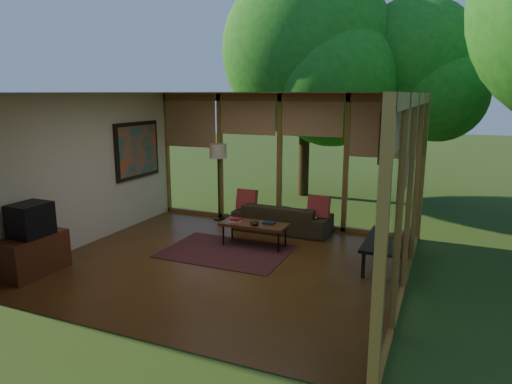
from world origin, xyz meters
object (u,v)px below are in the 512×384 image
at_px(media_cabinet, 33,255).
at_px(side_console, 386,242).
at_px(coffee_table, 254,225).
at_px(sofa, 282,218).
at_px(floor_lamp, 218,155).
at_px(television, 30,220).

bearing_deg(media_cabinet, side_console, 26.19).
bearing_deg(coffee_table, media_cabinet, -135.91).
bearing_deg(sofa, floor_lamp, -10.12).
height_order(television, side_console, television).
xyz_separation_m(sofa, floor_lamp, (-1.57, 0.30, 1.13)).
bearing_deg(side_console, television, -153.72).
xyz_separation_m(sofa, television, (-2.71, -3.55, 0.57)).
relative_size(sofa, side_console, 1.36).
distance_m(floor_lamp, side_console, 4.11).
height_order(media_cabinet, television, television).
distance_m(sofa, side_console, 2.44).
relative_size(media_cabinet, television, 1.82).
height_order(floor_lamp, side_console, floor_lamp).
bearing_deg(coffee_table, floor_lamp, 136.40).
distance_m(sofa, coffee_table, 1.07).
distance_m(television, coffee_table, 3.60).
bearing_deg(floor_lamp, sofa, -10.72).
bearing_deg(side_console, coffee_table, 177.57).
xyz_separation_m(media_cabinet, television, (0.02, 0.00, 0.55)).
distance_m(sofa, media_cabinet, 4.47).
height_order(coffee_table, side_console, side_console).
xyz_separation_m(media_cabinet, coffee_table, (2.57, 2.49, 0.09)).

